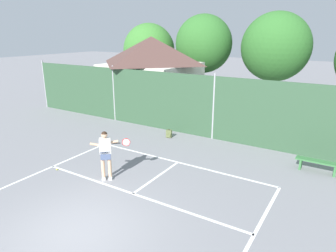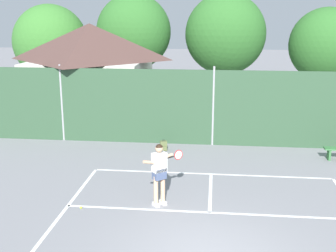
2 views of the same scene
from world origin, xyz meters
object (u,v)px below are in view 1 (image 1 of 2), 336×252
at_px(tennis_ball, 57,169).
at_px(courtside_bench, 318,164).
at_px(tennis_player, 106,151).
at_px(backpack_olive, 169,134).

distance_m(tennis_ball, courtside_bench, 10.15).
relative_size(tennis_player, tennis_ball, 28.10).
xyz_separation_m(tennis_ball, courtside_bench, (8.71, 5.20, 0.33)).
height_order(backpack_olive, courtside_bench, courtside_bench).
bearing_deg(tennis_player, courtside_bench, 35.97).
relative_size(tennis_ball, courtside_bench, 0.04).
bearing_deg(backpack_olive, tennis_player, -84.40).
height_order(tennis_ball, courtside_bench, courtside_bench).
xyz_separation_m(tennis_player, backpack_olive, (-0.50, 5.15, -0.92)).
distance_m(tennis_ball, backpack_olive, 5.89).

